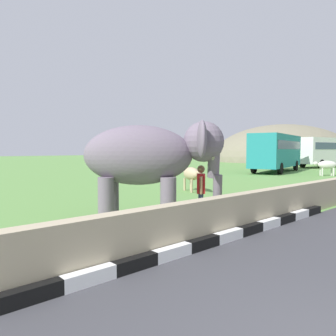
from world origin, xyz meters
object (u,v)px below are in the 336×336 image
object	(u,v)px
cow_near	(192,174)
elephant	(151,157)
bus_white	(327,150)
cow_mid	(327,165)
person_handler	(201,190)
bus_teal	(276,150)

from	to	relation	value
cow_near	elephant	bearing A→B (deg)	-146.13
bus_white	cow_near	xyz separation A→B (m)	(-28.65, -4.46, -1.21)
bus_white	cow_mid	size ratio (longest dim) A/B	6.12
bus_white	cow_mid	distance (m)	14.52
elephant	person_handler	xyz separation A→B (m)	(1.36, -0.69, -0.99)
cow_mid	cow_near	bearing A→B (deg)	177.26
cow_near	cow_mid	xyz separation A→B (m)	(15.14, -0.72, 0.00)
cow_near	bus_white	bearing A→B (deg)	8.84
elephant	cow_mid	bearing A→B (deg)	8.96
person_handler	cow_near	xyz separation A→B (m)	(4.70, 4.76, -0.06)
bus_white	cow_near	distance (m)	29.02
elephant	person_handler	bearing A→B (deg)	-26.98
bus_white	cow_mid	bearing A→B (deg)	-159.03
elephant	bus_white	bearing A→B (deg)	13.80
elephant	person_handler	distance (m)	1.82
elephant	bus_teal	distance (m)	24.14
elephant	bus_white	distance (m)	35.74
elephant	cow_near	xyz separation A→B (m)	(6.06, 4.07, -1.05)
bus_teal	cow_near	size ratio (longest dim) A/B	5.25
bus_teal	bus_white	bearing A→B (deg)	0.04
person_handler	bus_teal	world-z (taller)	bus_teal
bus_teal	cow_mid	bearing A→B (deg)	-105.06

